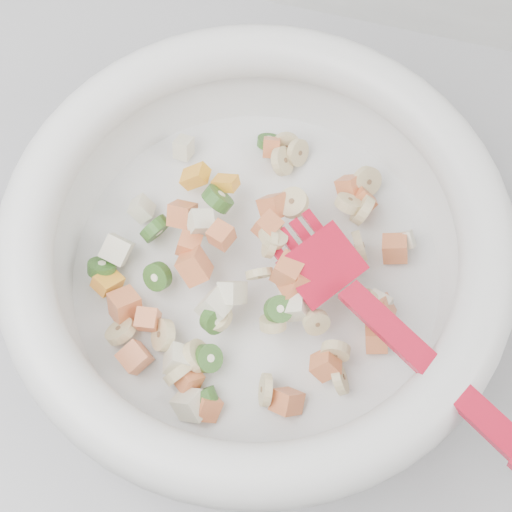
# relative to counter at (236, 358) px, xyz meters

# --- Properties ---
(counter) EXTENTS (2.00, 0.60, 0.90)m
(counter) POSITION_rel_counter_xyz_m (0.00, 0.00, 0.00)
(counter) COLOR #A1A0A6
(counter) RESTS_ON ground
(mixing_bowl) EXTENTS (0.45, 0.42, 0.13)m
(mixing_bowl) POSITION_rel_counter_xyz_m (0.04, -0.04, 0.51)
(mixing_bowl) COLOR silver
(mixing_bowl) RESTS_ON counter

